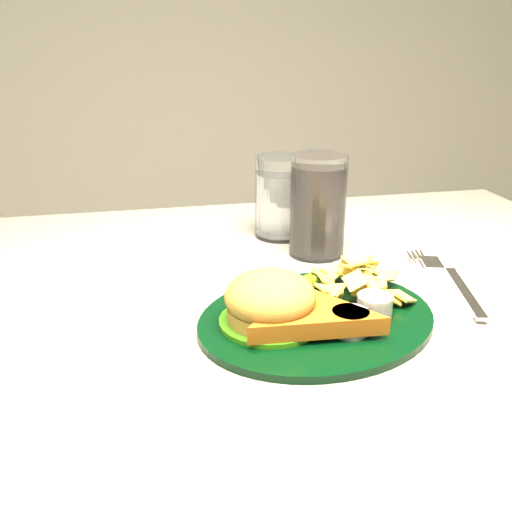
{
  "coord_description": "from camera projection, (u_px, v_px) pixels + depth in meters",
  "views": [
    {
      "loc": [
        -0.1,
        -0.63,
        1.05
      ],
      "look_at": [
        0.03,
        0.0,
        0.8
      ],
      "focal_mm": 40.0,
      "sensor_mm": 36.0,
      "label": 1
    }
  ],
  "objects": [
    {
      "name": "ramekin",
      "position": [
        9.0,
        266.0,
        0.76
      ],
      "size": [
        0.05,
        0.05,
        0.03
      ],
      "primitive_type": "cylinder",
      "rotation": [
        0.0,
        0.0,
        -0.33
      ],
      "color": "white",
      "rests_on": "table"
    },
    {
      "name": "fork_napkin",
      "position": [
        460.0,
        288.0,
        0.71
      ],
      "size": [
        0.19,
        0.22,
        0.01
      ],
      "primitive_type": null,
      "rotation": [
        0.0,
        0.0,
        -0.27
      ],
      "color": "white",
      "rests_on": "table"
    },
    {
      "name": "dinner_plate",
      "position": [
        318.0,
        297.0,
        0.63
      ],
      "size": [
        0.34,
        0.32,
        0.06
      ],
      "primitive_type": null,
      "rotation": [
        0.0,
        0.0,
        0.37
      ],
      "color": "black",
      "rests_on": "table"
    },
    {
      "name": "cola_glass",
      "position": [
        318.0,
        206.0,
        0.81
      ],
      "size": [
        0.1,
        0.1,
        0.15
      ],
      "primitive_type": "cylinder",
      "rotation": [
        0.0,
        0.0,
        0.42
      ],
      "color": "black",
      "rests_on": "table"
    },
    {
      "name": "water_glass",
      "position": [
        281.0,
        197.0,
        0.89
      ],
      "size": [
        0.1,
        0.1,
        0.13
      ],
      "primitive_type": "cylinder",
      "rotation": [
        0.0,
        0.0,
        -0.36
      ],
      "color": "silver",
      "rests_on": "table"
    }
  ]
}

